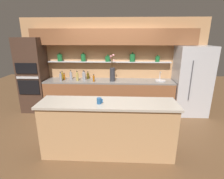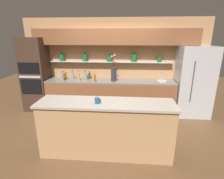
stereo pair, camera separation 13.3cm
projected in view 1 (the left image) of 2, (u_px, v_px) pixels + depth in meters
name	position (u px, v px, depth m)	size (l,w,h in m)	color
ground_plane	(110.00, 133.00, 3.99)	(12.00, 12.00, 0.00)	brown
back_wall_unit	(113.00, 57.00, 4.98)	(5.20, 0.44, 2.60)	tan
back_counter_unit	(109.00, 96.00, 5.04)	(3.58, 0.62, 0.92)	brown
island_counter	(108.00, 128.00, 3.18)	(2.41, 0.61, 1.02)	tan
refrigerator	(191.00, 81.00, 4.76)	(0.90, 0.73, 1.87)	#B7B7BC
oven_tower	(33.00, 75.00, 4.96)	(0.68, 0.64, 2.08)	#3D281E
flower_vase	(112.00, 73.00, 4.75)	(0.14, 0.15, 0.73)	#2D2D33
sink_fixture	(160.00, 80.00, 4.84)	(0.28, 0.28, 0.25)	#B7B7BC
bottle_spirit_0	(77.00, 77.00, 4.82)	(0.07, 0.07, 0.28)	tan
bottle_sauce_1	(94.00, 79.00, 4.75)	(0.05, 0.05, 0.20)	#9E4C0A
bottle_spirit_2	(83.00, 75.00, 5.04)	(0.07, 0.07, 0.24)	gray
bottle_spirit_3	(84.00, 76.00, 4.90)	(0.07, 0.07, 0.26)	gray
bottle_oil_4	(88.00, 76.00, 5.05)	(0.07, 0.07, 0.22)	#47380A
bottle_oil_5	(62.00, 76.00, 4.97)	(0.05, 0.05, 0.24)	olive
bottle_spirit_6	(61.00, 77.00, 4.79)	(0.07, 0.07, 0.26)	gray
bottle_spirit_7	(71.00, 76.00, 5.01)	(0.08, 0.08, 0.25)	gray
bottle_sauce_8	(64.00, 77.00, 4.94)	(0.05, 0.05, 0.20)	#9E4C0A
coffee_mug	(99.00, 101.00, 2.95)	(0.10, 0.08, 0.10)	#235184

